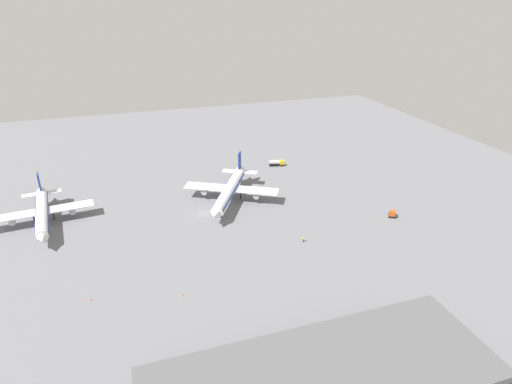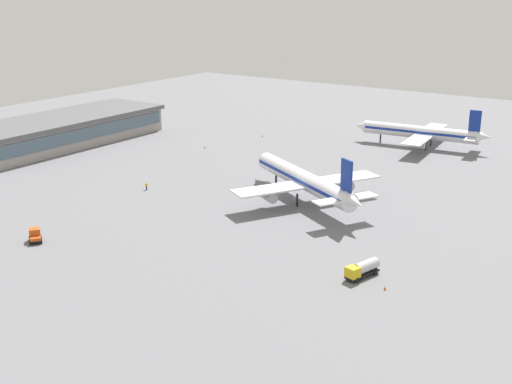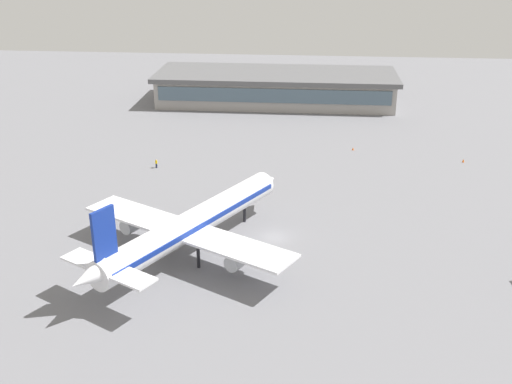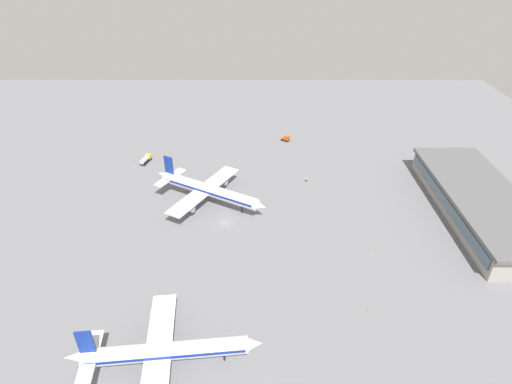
{
  "view_description": "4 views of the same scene",
  "coord_description": "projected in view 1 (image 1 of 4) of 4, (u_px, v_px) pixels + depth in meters",
  "views": [
    {
      "loc": [
        -23.16,
        -125.26,
        66.17
      ],
      "look_at": [
        19.43,
        2.69,
        3.78
      ],
      "focal_mm": 30.23,
      "sensor_mm": 36.0,
      "label": 1
    },
    {
      "loc": [
        125.15,
        72.12,
        43.68
      ],
      "look_at": [
        18.95,
        -0.83,
        2.77
      ],
      "focal_mm": 45.93,
      "sensor_mm": 36.0,
      "label": 2
    },
    {
      "loc": [
        -4.53,
        81.37,
        41.69
      ],
      "look_at": [
        3.89,
        -11.91,
        2.05
      ],
      "focal_mm": 43.57,
      "sensor_mm": 36.0,
      "label": 3
    },
    {
      "loc": [
        -101.36,
        -9.43,
        74.0
      ],
      "look_at": [
        6.87,
        -9.2,
        6.5
      ],
      "focal_mm": 29.09,
      "sensor_mm": 36.0,
      "label": 4
    }
  ],
  "objects": [
    {
      "name": "ground",
      "position": [
        203.0,
        213.0,
        142.29
      ],
      "size": [
        288.0,
        288.0,
        0.0
      ],
      "primitive_type": "plane",
      "color": "slate"
    },
    {
      "name": "airplane_at_gate",
      "position": [
        230.0,
        189.0,
        148.92
      ],
      "size": [
        31.63,
        37.84,
        12.65
      ],
      "rotation": [
        0.0,
        0.0,
        4.2
      ],
      "color": "white",
      "rests_on": "ground"
    },
    {
      "name": "airplane_taxiing",
      "position": [
        42.0,
        212.0,
        134.03
      ],
      "size": [
        31.04,
        38.53,
        11.72
      ],
      "rotation": [
        0.0,
        0.0,
        4.81
      ],
      "color": "white",
      "rests_on": "ground"
    },
    {
      "name": "baggage_tug",
      "position": [
        392.0,
        214.0,
        139.73
      ],
      "size": [
        3.56,
        3.75,
        2.3
      ],
      "rotation": [
        0.0,
        0.0,
        4.09
      ],
      "color": "black",
      "rests_on": "ground"
    },
    {
      "name": "fuel_truck",
      "position": [
        277.0,
        163.0,
        181.02
      ],
      "size": [
        6.58,
        3.48,
        2.5
      ],
      "rotation": [
        0.0,
        0.0,
        6.02
      ],
      "color": "black",
      "rests_on": "ground"
    },
    {
      "name": "ground_crew_worker",
      "position": [
        303.0,
        239.0,
        125.75
      ],
      "size": [
        0.52,
        0.52,
        1.67
      ],
      "rotation": [
        0.0,
        0.0,
        0.5
      ],
      "color": "#1E2338",
      "rests_on": "ground"
    },
    {
      "name": "safety_cone_near_gate",
      "position": [
        277.0,
        161.0,
        186.31
      ],
      "size": [
        0.44,
        0.44,
        0.6
      ],
      "primitive_type": "cone",
      "color": "#EA590C",
      "rests_on": "ground"
    },
    {
      "name": "safety_cone_mid_apron",
      "position": [
        183.0,
        295.0,
        103.35
      ],
      "size": [
        0.44,
        0.44,
        0.6
      ],
      "primitive_type": "cone",
      "color": "#EA590C",
      "rests_on": "ground"
    },
    {
      "name": "safety_cone_far_side",
      "position": [
        91.0,
        299.0,
        101.95
      ],
      "size": [
        0.44,
        0.44,
        0.6
      ],
      "primitive_type": "cone",
      "color": "#EA590C",
      "rests_on": "ground"
    }
  ]
}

